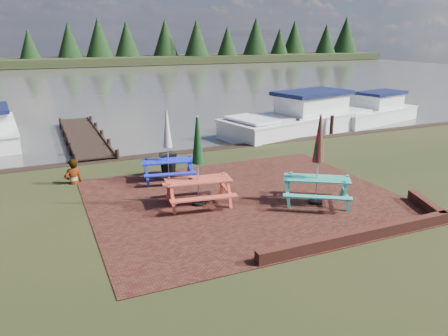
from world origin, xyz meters
name	(u,v)px	position (x,y,z in m)	size (l,w,h in m)	color
ground	(261,211)	(0.00, 0.00, 0.00)	(120.00, 120.00, 0.00)	black
paving	(245,199)	(0.00, 1.00, 0.01)	(9.00, 7.50, 0.02)	#381512
brick_wall	(382,227)	(2.15, -2.42, 0.15)	(6.21, 1.79, 0.30)	#4C1E16
water	(90,83)	(0.00, 37.00, 0.00)	(120.00, 60.00, 0.02)	#48453E
far_treeline	(64,44)	(0.00, 66.00, 3.28)	(120.00, 10.00, 8.10)	black
picnic_table_teal	(317,174)	(1.75, -0.11, 0.92)	(2.49, 2.42, 2.62)	teal
picnic_table_red	(198,175)	(-1.44, 1.15, 0.91)	(2.09, 1.91, 2.61)	#D64A36
picnic_table_blue	(168,157)	(-1.59, 3.64, 0.83)	(1.97, 1.81, 2.38)	#1A29C8
chalkboard	(168,164)	(-1.43, 4.20, 0.42)	(0.53, 0.57, 0.81)	black
jetty	(84,136)	(-3.50, 11.28, 0.11)	(1.76, 9.08, 1.00)	black
boat_near	(300,120)	(7.17, 9.05, 0.49)	(9.02, 4.88, 2.32)	white
boat_far	(374,112)	(12.68, 9.75, 0.38)	(6.48, 3.59, 1.92)	white
person	(71,159)	(-4.59, 4.61, 0.83)	(0.61, 0.40, 1.67)	gray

